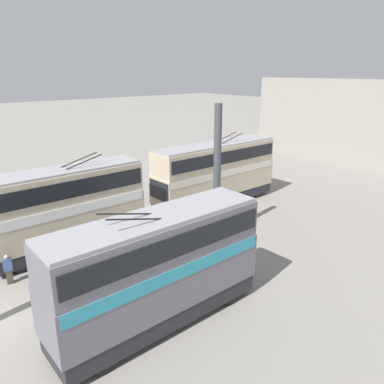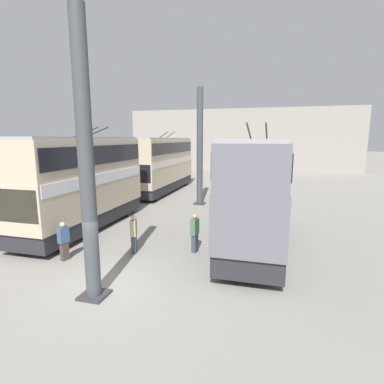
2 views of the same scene
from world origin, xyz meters
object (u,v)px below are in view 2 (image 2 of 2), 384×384
bus_left_far (257,185)px  bus_right_far (163,161)px  person_by_left_row (195,232)px  person_by_right_row (64,240)px  person_aisle_foreground (134,233)px  oil_drum (223,200)px  bus_right_mid (82,178)px

bus_left_far → bus_right_far: size_ratio=0.85×
bus_left_far → person_by_left_row: (-1.82, 2.50, -1.89)m
bus_right_far → person_by_left_row: bus_right_far is taller
person_by_right_row → person_aisle_foreground: size_ratio=0.95×
bus_left_far → bus_right_far: bus_right_far is taller
bus_left_far → person_aisle_foreground: bearing=117.2°
person_aisle_foreground → oil_drum: (10.41, -2.23, -0.50)m
bus_left_far → oil_drum: (7.82, 2.82, -2.42)m
bus_left_far → person_by_right_row: bearing=118.5°
oil_drum → bus_right_far: bearing=55.8°
oil_drum → person_by_right_row: bearing=158.6°
bus_right_far → person_by_right_row: 16.49m
person_aisle_foreground → person_by_left_row: bearing=-178.0°
bus_right_far → person_by_right_row: bus_right_far is taller
bus_right_mid → person_by_right_row: size_ratio=5.64×
person_aisle_foreground → oil_drum: size_ratio=2.11×
bus_right_mid → oil_drum: bearing=-39.6°
oil_drum → bus_right_mid: bearing=140.4°
person_by_left_row → person_aisle_foreground: bearing=29.3°
bus_left_far → person_by_left_row: size_ratio=5.43×
person_by_right_row → person_aisle_foreground: person_aisle_foreground is taller
bus_right_mid → bus_right_far: 12.21m
bus_left_far → person_by_right_row: (-4.06, 7.47, -1.97)m
person_aisle_foreground → bus_right_far: bearing=-88.9°
bus_right_mid → person_by_left_row: 7.28m
person_aisle_foreground → oil_drum: bearing=-117.0°
bus_left_far → person_by_left_row: 3.63m
bus_right_mid → person_by_right_row: (-4.06, -1.81, -2.00)m
person_by_right_row → oil_drum: bearing=-95.6°
person_by_left_row → oil_drum: person_by_left_row is taller
person_by_right_row → bus_right_mid: bearing=-50.1°
person_by_left_row → oil_drum: size_ratio=2.17×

